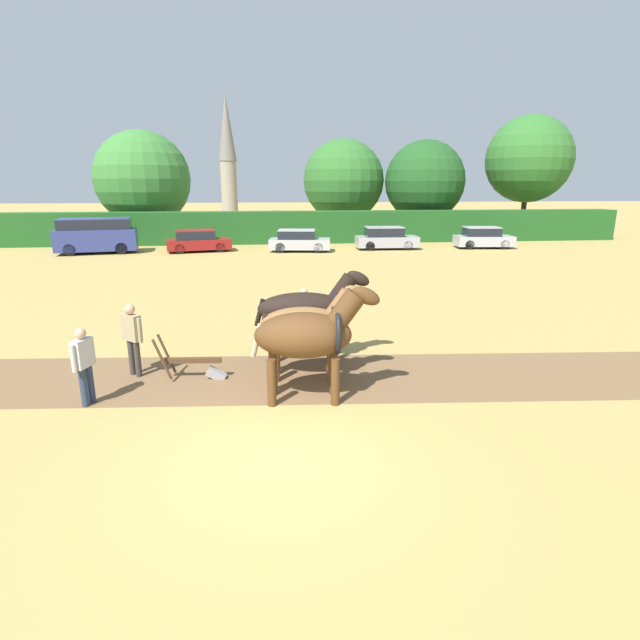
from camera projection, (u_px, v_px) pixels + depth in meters
name	position (u px, v px, depth m)	size (l,w,h in m)	color
ground_plane	(279.00, 460.00, 8.13)	(240.00, 240.00, 0.00)	#A88E4C
plowed_furrow_strip	(124.00, 379.00, 11.50)	(27.65, 3.04, 0.01)	brown
hedgerow	(265.00, 227.00, 37.86)	(55.93, 1.87, 2.38)	#1E511E
tree_far_left	(143.00, 179.00, 40.12)	(7.57, 7.57, 8.55)	#423323
tree_left	(343.00, 181.00, 43.59)	(7.02, 7.02, 8.17)	#4C3823
tree_center_left	(425.00, 181.00, 42.47)	(6.76, 6.76, 7.99)	#423323
tree_center	(529.00, 159.00, 42.72)	(7.26, 7.26, 10.06)	#423323
church_spire	(227.00, 152.00, 73.72)	(2.64, 2.64, 17.12)	gray
draft_horse_lead_left	(309.00, 335.00, 10.07)	(2.69, 1.14, 2.48)	#513319
draft_horse_lead_right	(308.00, 325.00, 11.31)	(2.63, 1.01, 2.26)	brown
draft_horse_trail_left	(308.00, 309.00, 12.49)	(2.95, 1.05, 2.37)	black
plow	(197.00, 366.00, 11.48)	(1.61, 0.49, 1.13)	#4C331E
farmer_at_plow	(132.00, 334.00, 11.50)	(0.54, 0.48, 1.72)	#38332D
farmer_beside_team	(304.00, 312.00, 13.88)	(0.52, 0.45, 1.59)	#28334C
farmer_onlooker_left	(84.00, 361.00, 9.97)	(0.34, 0.63, 1.62)	#28334C
parked_van	(96.00, 235.00, 32.20)	(5.18, 2.77, 2.26)	navy
parked_car_left	(198.00, 241.00, 33.14)	(4.42, 2.58, 1.45)	maroon
parked_car_center_left	(299.00, 241.00, 33.24)	(4.21, 2.25, 1.45)	#A8A8B2
parked_car_center	(386.00, 238.00, 34.45)	(4.27, 1.88, 1.54)	#9E9EA8
parked_car_center_right	(483.00, 238.00, 35.02)	(4.08, 2.13, 1.48)	#A8A8B2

